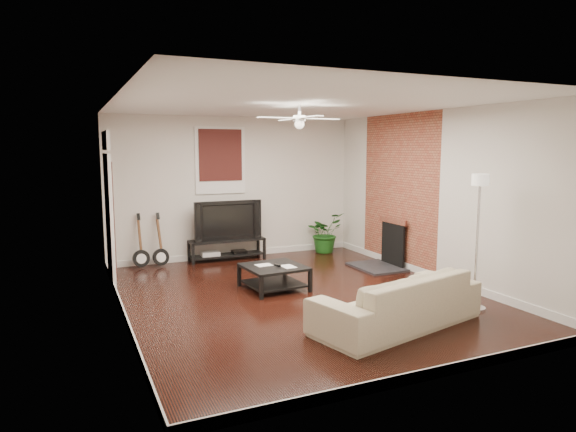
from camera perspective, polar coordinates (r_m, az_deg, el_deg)
name	(u,v)px	position (r m, az deg, el deg)	size (l,w,h in m)	color
room	(299,202)	(7.29, 1.28, 1.57)	(5.01, 6.01, 2.81)	black
brick_accent	(399,191)	(9.43, 12.44, 2.76)	(0.02, 2.20, 2.80)	#984531
fireplace	(384,243)	(9.38, 10.86, -3.01)	(0.80, 1.10, 0.92)	black
window_back	(220,160)	(9.93, -7.68, 6.29)	(1.00, 0.06, 1.30)	#35100E
door_left	(110,207)	(8.53, -19.58, 0.99)	(0.08, 1.00, 2.50)	white
tv_stand	(227,250)	(9.95, -6.92, -3.80)	(1.49, 0.40, 0.42)	black
tv	(226,220)	(9.87, -7.01, -0.41)	(1.33, 0.17, 0.77)	black
coffee_table	(274,277)	(7.87, -1.62, -6.98)	(0.88, 0.88, 0.37)	black
sofa	(397,300)	(6.39, 12.30, -9.26)	(2.27, 0.89, 0.66)	tan
floor_lamp	(477,242)	(7.19, 20.69, -2.82)	(0.31, 0.31, 1.85)	silver
potted_plant	(325,233)	(10.59, 4.20, -1.90)	(0.76, 0.66, 0.84)	#1A5418
guitar_left	(141,241)	(9.53, -16.41, -2.76)	(0.31, 0.22, 1.01)	black
guitar_right	(160,240)	(9.55, -14.30, -2.66)	(0.31, 0.22, 1.01)	black
ceiling_fan	(299,118)	(7.26, 1.31, 11.03)	(1.24, 1.24, 0.32)	white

